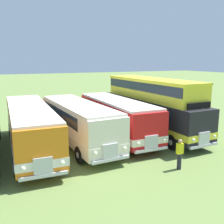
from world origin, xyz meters
TOP-DOWN VIEW (x-y plane):
  - ground_plane at (0.00, 0.00)m, footprint 200.00×200.00m
  - bus_fourth_in_row at (0.00, 0.12)m, footprint 3.11×11.70m
  - bus_fifth_in_row at (3.23, -0.15)m, footprint 2.90×10.22m
  - bus_sixth_in_row at (6.46, 0.13)m, footprint 2.79×10.00m
  - bus_seventh_in_row at (9.69, 0.09)m, footprint 2.73×11.35m
  - marshal_person at (6.89, -6.77)m, footprint 0.36×0.24m

SIDE VIEW (x-z plane):
  - ground_plane at x=0.00m, z-range 0.00..0.00m
  - marshal_person at x=6.89m, z-range 0.02..1.75m
  - bus_sixth_in_row at x=6.46m, z-range 0.26..3.25m
  - bus_fifth_in_row at x=3.23m, z-range 0.26..3.25m
  - bus_fourth_in_row at x=0.00m, z-range 0.26..3.25m
  - bus_seventh_in_row at x=9.69m, z-range 0.23..4.72m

